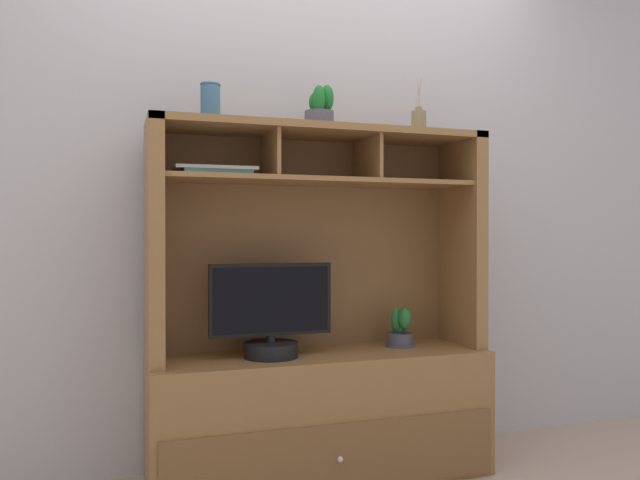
# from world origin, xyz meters

# --- Properties ---
(floor_plane) EXTENTS (6.00, 6.00, 0.02)m
(floor_plane) POSITION_xyz_m (0.00, 0.00, -0.01)
(floor_plane) COLOR tan
(floor_plane) RESTS_ON ground
(back_wall) EXTENTS (6.00, 0.02, 2.80)m
(back_wall) POSITION_xyz_m (0.00, 0.26, 1.40)
(back_wall) COLOR #B3B0B4
(back_wall) RESTS_ON ground
(media_console) EXTENTS (1.46, 0.50, 1.51)m
(media_console) POSITION_xyz_m (0.00, 0.01, 0.44)
(media_console) COLOR olive
(media_console) RESTS_ON ground
(tv_monitor) EXTENTS (0.52, 0.23, 0.39)m
(tv_monitor) POSITION_xyz_m (-0.23, -0.04, 0.70)
(tv_monitor) COLOR black
(tv_monitor) RESTS_ON media_console
(potted_orchid) EXTENTS (0.14, 0.14, 0.18)m
(potted_orchid) POSITION_xyz_m (0.39, 0.02, 0.61)
(potted_orchid) COLOR #454551
(potted_orchid) RESTS_ON media_console
(magazine_stack_left) EXTENTS (0.33, 0.23, 0.03)m
(magazine_stack_left) POSITION_xyz_m (-0.46, -0.05, 1.31)
(magazine_stack_left) COLOR #416969
(magazine_stack_left) RESTS_ON media_console
(diffuser_bottle) EXTENTS (0.07, 0.07, 0.25)m
(diffuser_bottle) POSITION_xyz_m (0.47, -0.01, 1.57)
(diffuser_bottle) COLOR olive
(diffuser_bottle) RESTS_ON media_console
(potted_succulent) EXTENTS (0.15, 0.15, 0.20)m
(potted_succulent) POSITION_xyz_m (0.00, 0.01, 1.59)
(potted_succulent) COLOR #4F4A5A
(potted_succulent) RESTS_ON media_console
(ceramic_vase) EXTENTS (0.08, 0.08, 0.16)m
(ceramic_vase) POSITION_xyz_m (-0.47, -0.00, 1.59)
(ceramic_vase) COLOR #3B6582
(ceramic_vase) RESTS_ON media_console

